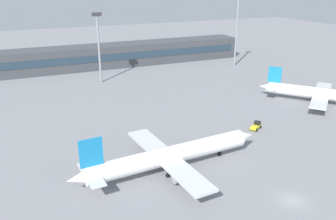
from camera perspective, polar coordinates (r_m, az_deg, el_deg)
name	(u,v)px	position (r m, az deg, el deg)	size (l,w,h in m)	color
ground_plane	(185,118)	(92.22, 2.73, -1.33)	(400.00, 400.00, 0.00)	gray
terminal_building	(116,55)	(149.81, -8.50, 8.80)	(111.17, 12.13, 9.00)	#3F4247
airplane_near	(172,155)	(66.98, 0.61, -7.32)	(39.50, 27.60, 9.75)	white
airplane_mid	(326,94)	(111.49, 24.21, 2.31)	(27.23, 31.24, 9.47)	white
baggage_tug_yellow	(256,126)	(87.98, 14.09, -2.50)	(3.86, 3.14, 1.75)	yellow
floodlight_tower_west	(237,26)	(149.09, 11.11, 13.25)	(3.20, 0.80, 28.77)	gray
floodlight_tower_east	(99,43)	(123.72, -11.20, 10.65)	(3.20, 0.80, 23.89)	gray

